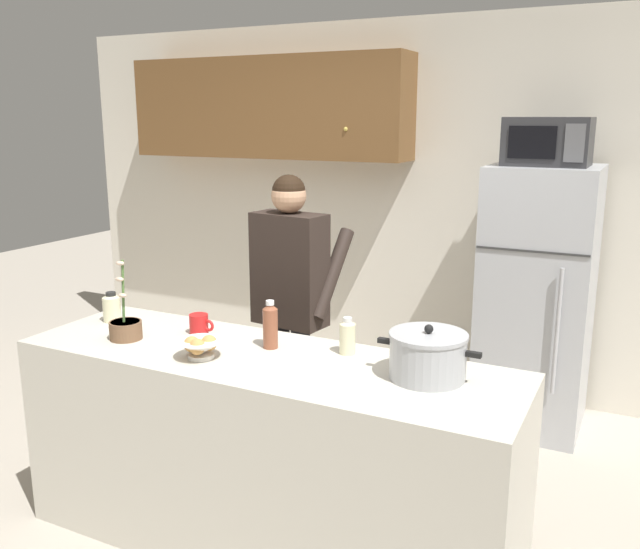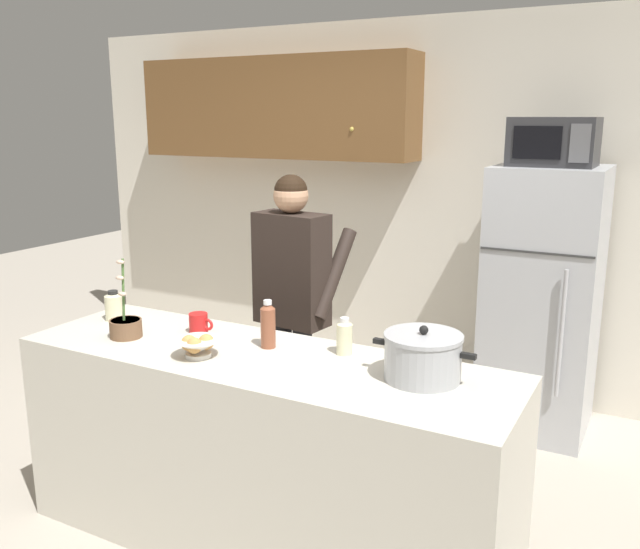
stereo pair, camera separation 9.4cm
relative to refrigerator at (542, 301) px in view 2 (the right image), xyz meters
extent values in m
plane|color=#B2A899|center=(-0.85, -1.85, -0.83)|extent=(14.00, 14.00, 0.00)
cube|color=silver|center=(-0.85, 0.45, 0.47)|extent=(6.00, 0.12, 2.60)
cube|color=brown|center=(-2.05, 0.22, 1.17)|extent=(2.21, 0.34, 0.73)
sphere|color=gold|center=(-1.33, 0.05, 1.02)|extent=(0.03, 0.03, 0.03)
cube|color=beige|center=(-0.85, -1.85, -0.37)|extent=(2.26, 0.68, 0.92)
cube|color=#B7BABF|center=(0.00, 0.00, 0.00)|extent=(0.64, 0.64, 1.65)
cube|color=#333333|center=(0.00, -0.32, 0.36)|extent=(0.63, 0.01, 0.01)
cylinder|color=#B2B2B7|center=(0.18, -0.35, -0.08)|extent=(0.02, 0.02, 0.74)
cube|color=#2D2D30|center=(0.00, -0.02, 0.97)|extent=(0.48, 0.36, 0.28)
cube|color=black|center=(-0.06, -0.20, 0.97)|extent=(0.26, 0.01, 0.18)
cube|color=#59595B|center=(0.17, -0.20, 0.97)|extent=(0.11, 0.01, 0.21)
cylinder|color=black|center=(-1.11, -1.04, -0.43)|extent=(0.11, 0.11, 0.79)
cylinder|color=black|center=(-1.25, -1.02, -0.43)|extent=(0.11, 0.11, 0.79)
cube|color=#2D231E|center=(-1.18, -1.03, 0.28)|extent=(0.44, 0.25, 0.63)
sphere|color=tan|center=(-1.18, -1.03, 0.69)|extent=(0.19, 0.19, 0.19)
sphere|color=black|center=(-1.18, -1.03, 0.71)|extent=(0.18, 0.18, 0.18)
cylinder|color=#2D231E|center=(-0.96, -0.94, 0.26)|extent=(0.13, 0.38, 0.48)
cylinder|color=#2D231E|center=(-1.37, -0.88, 0.26)|extent=(0.13, 0.38, 0.48)
cylinder|color=#ADAFB5|center=(-0.14, -1.77, 0.18)|extent=(0.30, 0.30, 0.17)
cylinder|color=#ADAFB5|center=(-0.14, -1.77, 0.27)|extent=(0.31, 0.31, 0.02)
sphere|color=black|center=(-0.14, -1.77, 0.30)|extent=(0.04, 0.04, 0.04)
cube|color=black|center=(-0.32, -1.77, 0.22)|extent=(0.06, 0.02, 0.02)
cube|color=black|center=(0.04, -1.77, 0.22)|extent=(0.06, 0.02, 0.02)
cylinder|color=red|center=(-1.30, -1.72, 0.14)|extent=(0.09, 0.09, 0.10)
torus|color=red|center=(-1.24, -1.72, 0.14)|extent=(0.06, 0.01, 0.06)
cylinder|color=white|center=(-1.08, -1.99, 0.10)|extent=(0.11, 0.11, 0.02)
cone|color=white|center=(-1.08, -1.99, 0.14)|extent=(0.21, 0.21, 0.06)
sphere|color=tan|center=(-1.11, -2.01, 0.16)|extent=(0.07, 0.07, 0.07)
sphere|color=tan|center=(-1.06, -1.96, 0.16)|extent=(0.07, 0.07, 0.07)
sphere|color=tan|center=(-1.07, -2.03, 0.16)|extent=(0.07, 0.07, 0.07)
cylinder|color=beige|center=(-1.81, -1.75, 0.16)|extent=(0.09, 0.09, 0.13)
cone|color=beige|center=(-1.81, -1.75, 0.23)|extent=(0.09, 0.09, 0.02)
cylinder|color=#262626|center=(-1.81, -1.75, 0.24)|extent=(0.05, 0.05, 0.02)
cylinder|color=brown|center=(-0.88, -1.74, 0.18)|extent=(0.07, 0.07, 0.18)
cone|color=brown|center=(-0.88, -1.74, 0.29)|extent=(0.07, 0.07, 0.03)
cylinder|color=white|center=(-0.88, -1.74, 0.30)|extent=(0.04, 0.04, 0.02)
cylinder|color=beige|center=(-0.54, -1.65, 0.16)|extent=(0.07, 0.07, 0.14)
cone|color=beige|center=(-0.54, -1.65, 0.24)|extent=(0.07, 0.07, 0.02)
cylinder|color=white|center=(-0.54, -1.65, 0.25)|extent=(0.04, 0.04, 0.02)
cylinder|color=brown|center=(-1.55, -1.93, 0.14)|extent=(0.15, 0.15, 0.09)
cylinder|color=#38281E|center=(-1.55, -1.93, 0.17)|extent=(0.14, 0.14, 0.01)
cylinder|color=#4C7238|center=(-1.55, -1.93, 0.33)|extent=(0.01, 0.03, 0.29)
ellipsoid|color=beige|center=(-1.54, -1.95, 0.31)|extent=(0.04, 0.03, 0.02)
ellipsoid|color=beige|center=(-1.56, -1.95, 0.38)|extent=(0.04, 0.03, 0.02)
ellipsoid|color=beige|center=(-1.56, -1.94, 0.46)|extent=(0.04, 0.03, 0.02)
camera|label=1|loc=(0.61, -4.22, 1.11)|focal=37.88mm
camera|label=2|loc=(0.69, -4.17, 1.11)|focal=37.88mm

